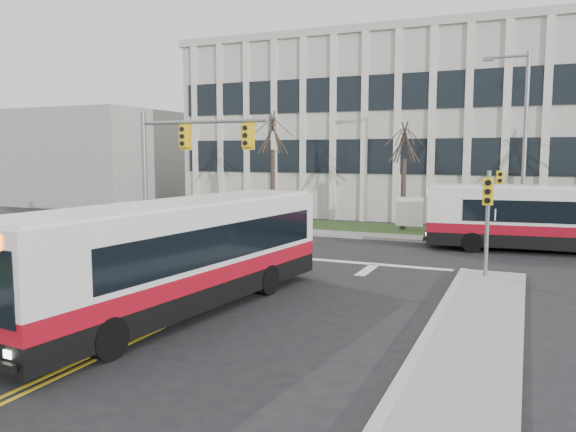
# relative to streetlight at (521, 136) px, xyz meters

# --- Properties ---
(ground) EXTENTS (120.00, 120.00, 0.00)m
(ground) POSITION_rel_streetlight_xyz_m (-8.03, -16.20, -5.19)
(ground) COLOR black
(ground) RESTS_ON ground
(sidewalk_cross) EXTENTS (44.00, 1.60, 0.14)m
(sidewalk_cross) POSITION_rel_streetlight_xyz_m (-3.03, -1.00, -5.12)
(sidewalk_cross) COLOR #9E9B93
(sidewalk_cross) RESTS_ON ground
(building_lawn) EXTENTS (44.00, 5.00, 0.12)m
(building_lawn) POSITION_rel_streetlight_xyz_m (-3.03, 1.80, -5.13)
(building_lawn) COLOR #304D21
(building_lawn) RESTS_ON ground
(office_building) EXTENTS (40.00, 16.00, 12.00)m
(office_building) POSITION_rel_streetlight_xyz_m (-3.03, 13.80, 0.81)
(office_building) COLOR #B7B2A9
(office_building) RESTS_ON ground
(building_annex) EXTENTS (12.00, 12.00, 8.00)m
(building_annex) POSITION_rel_streetlight_xyz_m (-34.03, 9.80, -1.19)
(building_annex) COLOR #9E9B93
(building_annex) RESTS_ON ground
(mast_arm_signal) EXTENTS (6.11, 0.38, 6.20)m
(mast_arm_signal) POSITION_rel_streetlight_xyz_m (-13.65, -9.04, -0.94)
(mast_arm_signal) COLOR slate
(mast_arm_signal) RESTS_ON ground
(signal_pole_near) EXTENTS (0.34, 0.39, 3.80)m
(signal_pole_near) POSITION_rel_streetlight_xyz_m (-0.83, -9.30, -2.69)
(signal_pole_near) COLOR slate
(signal_pole_near) RESTS_ON ground
(signal_pole_far) EXTENTS (0.34, 0.39, 3.80)m
(signal_pole_far) POSITION_rel_streetlight_xyz_m (-0.83, -0.80, -2.69)
(signal_pole_far) COLOR slate
(signal_pole_far) RESTS_ON ground
(streetlight) EXTENTS (2.15, 0.25, 9.20)m
(streetlight) POSITION_rel_streetlight_xyz_m (0.00, 0.00, 0.00)
(streetlight) COLOR slate
(streetlight) RESTS_ON ground
(directory_sign) EXTENTS (1.50, 0.12, 2.00)m
(directory_sign) POSITION_rel_streetlight_xyz_m (-5.53, 1.30, -4.02)
(directory_sign) COLOR slate
(directory_sign) RESTS_ON ground
(tree_left) EXTENTS (1.80, 1.80, 7.70)m
(tree_left) POSITION_rel_streetlight_xyz_m (-14.03, 1.80, 0.32)
(tree_left) COLOR #42352B
(tree_left) RESTS_ON ground
(tree_mid) EXTENTS (1.80, 1.80, 6.82)m
(tree_mid) POSITION_rel_streetlight_xyz_m (-6.03, 2.00, -0.31)
(tree_mid) COLOR #42352B
(tree_mid) RESTS_ON ground
(bus_main) EXTENTS (3.72, 11.50, 3.01)m
(bus_main) POSITION_rel_streetlight_xyz_m (-8.34, -16.70, -3.69)
(bus_main) COLOR silver
(bus_main) RESTS_ON ground
(bus_cross) EXTENTS (11.04, 3.54, 2.89)m
(bus_cross) POSITION_rel_streetlight_xyz_m (1.52, -2.20, -3.75)
(bus_cross) COLOR silver
(bus_cross) RESTS_ON ground
(newspaper_box_red) EXTENTS (0.55, 0.51, 0.95)m
(newspaper_box_red) POSITION_rel_streetlight_xyz_m (-17.41, -14.78, -4.72)
(newspaper_box_red) COLOR #A41520
(newspaper_box_red) RESTS_ON ground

